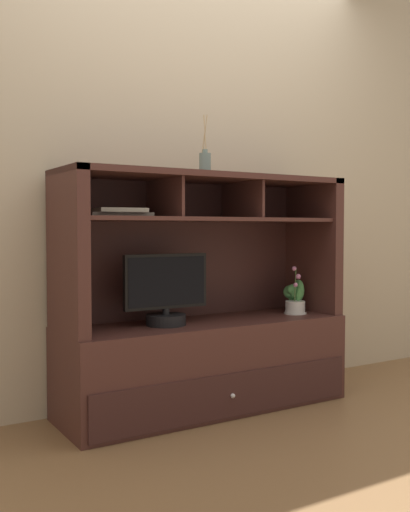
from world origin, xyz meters
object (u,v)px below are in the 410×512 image
(media_console, at_px, (204,335))
(magazine_stack_left, at_px, (117,213))
(potted_orchid, at_px, (295,306))
(tv_monitor, at_px, (166,295))
(potted_fern, at_px, (294,296))
(diffuser_bottle, at_px, (205,163))

(media_console, height_order, magazine_stack_left, media_console)
(potted_orchid, distance_m, magazine_stack_left, 1.18)
(tv_monitor, xyz_separation_m, potted_orchid, (0.82, -0.03, -0.11))
(magazine_stack_left, bearing_deg, tv_monitor, -12.52)
(potted_orchid, bearing_deg, magazine_stack_left, 175.51)
(tv_monitor, height_order, magazine_stack_left, magazine_stack_left)
(potted_orchid, xyz_separation_m, magazine_stack_left, (-1.06, 0.08, 0.52))
(potted_fern, xyz_separation_m, diffuser_bottle, (-0.62, -0.01, 0.73))
(potted_fern, bearing_deg, media_console, -179.66)
(tv_monitor, distance_m, potted_orchid, 0.83)
(media_console, distance_m, diffuser_bottle, 0.91)
(magazine_stack_left, height_order, diffuser_bottle, diffuser_bottle)
(potted_fern, bearing_deg, magazine_stack_left, 178.67)
(media_console, height_order, diffuser_bottle, diffuser_bottle)
(tv_monitor, relative_size, magazine_stack_left, 1.39)
(potted_fern, distance_m, diffuser_bottle, 0.96)
(magazine_stack_left, relative_size, diffuser_bottle, 1.06)
(magazine_stack_left, bearing_deg, diffuser_bottle, -4.34)
(potted_fern, relative_size, magazine_stack_left, 0.58)
(media_console, bearing_deg, tv_monitor, -174.37)
(tv_monitor, relative_size, potted_orchid, 1.67)
(potted_fern, distance_m, magazine_stack_left, 1.19)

